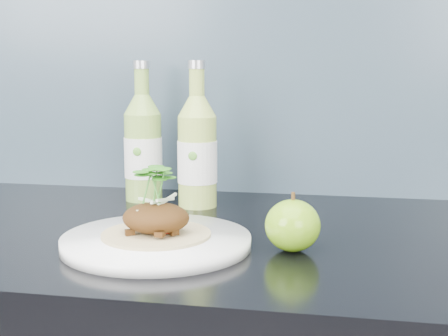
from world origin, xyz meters
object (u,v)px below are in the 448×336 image
Objects in this scene: cider_bottle_left at (143,148)px; cider_bottle_right at (197,152)px; green_apple at (293,225)px; dinner_plate at (156,241)px.

cider_bottle_right is at bearing 0.87° from cider_bottle_left.
green_apple is at bearing -32.82° from cider_bottle_right.
dinner_plate is at bearing -69.88° from cider_bottle_right.
cider_bottle_right is (0.11, -0.03, 0.00)m from cider_bottle_left.
cider_bottle_right is at bearing 127.92° from green_apple.
cider_bottle_right is at bearing 90.86° from dinner_plate.
green_apple is (0.18, 0.02, 0.03)m from dinner_plate.
cider_bottle_right is (-0.00, 0.25, 0.09)m from dinner_plate.
dinner_plate is at bearing -174.10° from green_apple.
cider_bottle_left is at bearing 111.25° from dinner_plate.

